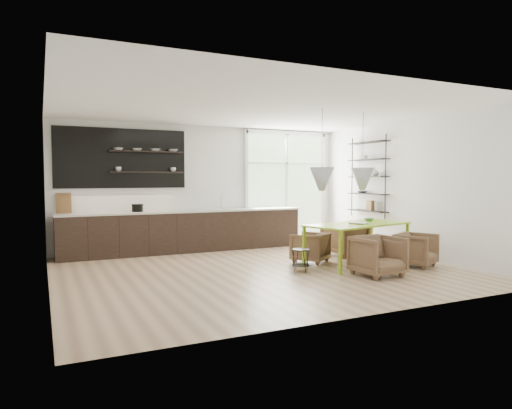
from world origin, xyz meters
name	(u,v)px	position (x,y,z in m)	size (l,w,h in m)	color
room	(263,188)	(0.58, 1.10, 1.46)	(7.02, 6.01, 2.91)	tan
kitchen_run	(182,225)	(-0.69, 2.69, 0.60)	(5.54, 0.69, 2.75)	black
right_shelving	(369,179)	(3.36, 1.17, 1.65)	(0.26, 1.22, 1.90)	black
dining_table	(358,226)	(1.98, -0.21, 0.74)	(2.33, 1.47, 0.79)	#92C31B
armchair_back_left	(310,247)	(1.23, 0.31, 0.30)	(0.63, 0.65, 0.59)	brown
armchair_back_right	(344,239)	(2.35, 0.72, 0.35)	(0.76, 0.78, 0.71)	brown
armchair_front_left	(378,256)	(1.59, -1.26, 0.34)	(0.73, 0.75, 0.69)	brown
armchair_front_right	(416,250)	(2.81, -0.90, 0.31)	(0.67, 0.69, 0.63)	brown
wire_stool	(301,257)	(0.59, -0.39, 0.26)	(0.32, 0.32, 0.40)	black
table_book	(356,224)	(1.83, -0.35, 0.80)	(0.24, 0.33, 0.03)	white
table_bowl	(369,220)	(2.48, 0.07, 0.82)	(0.19, 0.19, 0.06)	#447A45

